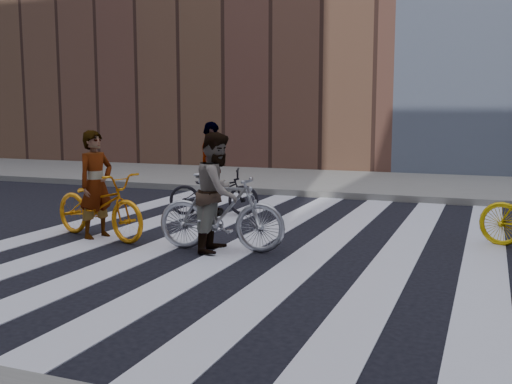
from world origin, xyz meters
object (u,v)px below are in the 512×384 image
Objects in this scene: bike_yellow_left at (99,205)px; bike_dark_rear at (214,192)px; rider_left at (96,185)px; bike_silver_mid at (221,212)px; rider_mid at (218,192)px; rider_rear at (211,169)px.

bike_yellow_left is 2.65m from bike_dark_rear.
bike_yellow_left is 1.18× the size of rider_left.
rider_left is (-2.17, 0.10, 0.28)m from bike_silver_mid.
bike_silver_mid is (2.12, -0.10, 0.03)m from bike_yellow_left.
bike_yellow_left is 2.12m from bike_silver_mid.
rider_mid is at bearing -173.33° from bike_dark_rear.
rider_left is at bearing 142.73° from bike_dark_rear.
bike_yellow_left is 0.32m from rider_left.
bike_silver_mid reaches higher than bike_yellow_left.
rider_left is 1.00× the size of rider_mid.
bike_dark_rear is (0.75, 2.55, -0.07)m from bike_yellow_left.
rider_left reaches higher than bike_dark_rear.
rider_left is (-0.05, 0.00, 0.32)m from bike_yellow_left.
rider_mid is 2.98m from rider_rear.
rider_rear is at bearing 70.17° from bike_dark_rear.
rider_mid is (2.07, -0.10, 0.32)m from bike_yellow_left.
bike_yellow_left is 1.07× the size of bike_silver_mid.
bike_silver_mid is at bearing -171.62° from rider_rear.
bike_dark_rear is 0.96× the size of rider_rear.
bike_yellow_left is 1.18× the size of rider_mid.
bike_dark_rear is 0.44m from rider_rear.
rider_rear reaches higher than bike_silver_mid.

